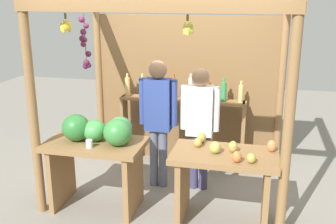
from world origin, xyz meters
TOP-DOWN VIEW (x-y plane):
  - ground_plane at (0.00, 0.00)m, footprint 12.00×12.00m
  - market_stall at (-0.01, 0.41)m, footprint 2.76×1.95m
  - fruit_counter_left at (-0.69, -0.67)m, footprint 1.11×0.69m
  - fruit_counter_right at (0.73, -0.69)m, footprint 1.11×0.64m
  - bottle_shelf_unit at (-0.01, 0.69)m, footprint 1.76×0.22m
  - vendor_man at (-0.17, -0.00)m, footprint 0.48×0.22m
  - vendor_woman at (0.35, 0.04)m, footprint 0.48×0.21m

SIDE VIEW (x-z plane):
  - ground_plane at x=0.00m, z-range 0.00..0.00m
  - fruit_counter_right at x=0.73m, z-range 0.11..1.05m
  - fruit_counter_left at x=-0.69m, z-range 0.20..1.31m
  - bottle_shelf_unit at x=-0.01m, z-range 0.13..1.49m
  - vendor_woman at x=0.35m, z-range 0.15..1.70m
  - vendor_man at x=-0.17m, z-range 0.17..1.80m
  - market_stall at x=-0.01m, z-range 0.20..2.56m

